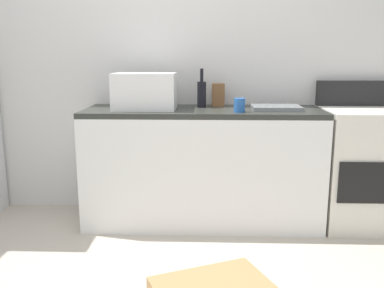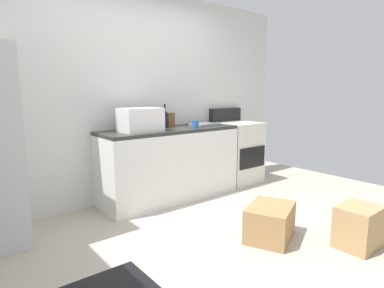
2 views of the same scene
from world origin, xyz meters
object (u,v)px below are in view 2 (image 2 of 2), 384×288
object	(u,v)px
wine_bottle	(165,119)
coffee_mug	(195,124)
stove_oven	(237,151)
cardboard_box_medium	(358,227)
microwave	(140,120)
cardboard_box_large	(270,222)
knife_block	(170,120)

from	to	relation	value
wine_bottle	coffee_mug	distance (m)	0.39
stove_oven	cardboard_box_medium	size ratio (longest dim) A/B	2.94
coffee_mug	cardboard_box_medium	size ratio (longest dim) A/B	0.27
microwave	cardboard_box_large	distance (m)	1.80
wine_bottle	coffee_mug	size ratio (longest dim) A/B	3.00
coffee_mug	knife_block	distance (m)	0.39
wine_bottle	cardboard_box_medium	world-z (taller)	wine_bottle
knife_block	stove_oven	bearing A→B (deg)	-9.03
stove_oven	microwave	xyz separation A→B (m)	(-1.65, -0.03, 0.57)
coffee_mug	cardboard_box_large	size ratio (longest dim) A/B	0.20
wine_bottle	knife_block	bearing A→B (deg)	32.68
coffee_mug	knife_block	size ratio (longest dim) A/B	0.56
cardboard_box_large	cardboard_box_medium	world-z (taller)	cardboard_box_medium
stove_oven	wine_bottle	size ratio (longest dim) A/B	3.67
stove_oven	wine_bottle	bearing A→B (deg)	175.77
cardboard_box_large	cardboard_box_medium	distance (m)	0.75
knife_block	cardboard_box_medium	bearing A→B (deg)	-79.85
stove_oven	cardboard_box_large	xyz separation A→B (m)	(-1.15, -1.52, -0.31)
stove_oven	knife_block	distance (m)	1.23
microwave	wine_bottle	xyz separation A→B (m)	(0.42, 0.12, -0.03)
knife_block	cardboard_box_large	size ratio (longest dim) A/B	0.36
microwave	coffee_mug	world-z (taller)	microwave
cardboard_box_large	cardboard_box_medium	xyz separation A→B (m)	(0.46, -0.59, 0.03)
cardboard_box_medium	coffee_mug	bearing A→B (deg)	97.83
microwave	coffee_mug	bearing A→B (deg)	-12.00
cardboard_box_large	cardboard_box_medium	bearing A→B (deg)	-52.03
wine_bottle	cardboard_box_large	size ratio (longest dim) A/B	0.59
microwave	coffee_mug	xyz separation A→B (m)	(0.70, -0.15, -0.09)
stove_oven	coffee_mug	bearing A→B (deg)	-169.22
knife_block	microwave	bearing A→B (deg)	-159.36
stove_oven	coffee_mug	world-z (taller)	stove_oven
stove_oven	knife_block	world-z (taller)	stove_oven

